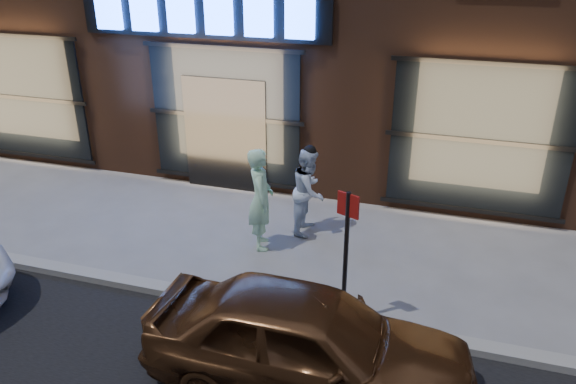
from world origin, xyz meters
name	(u,v)px	position (x,y,z in m)	size (l,w,h in m)	color
ground	(132,286)	(0.00, 0.00, 0.00)	(90.00, 90.00, 0.00)	slate
curb	(132,283)	(0.00, 0.00, 0.06)	(60.00, 0.25, 0.12)	gray
man_bowtie	(261,199)	(1.52, 1.79, 0.91)	(0.66, 0.44, 1.82)	#B7F1C8
man_cap	(309,191)	(2.17, 2.58, 0.80)	(0.78, 0.61, 1.61)	white
gold_sedan	(308,342)	(3.18, -1.23, 0.66)	(1.57, 3.90, 1.33)	brown
sign_post	(346,247)	(3.33, 0.10, 1.23)	(0.31, 0.15, 2.03)	#262628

